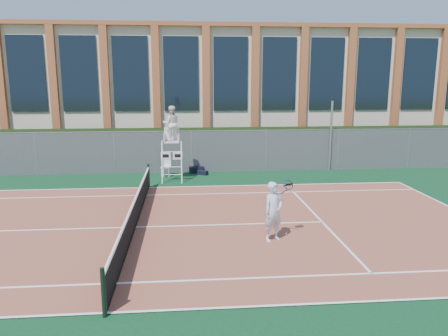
{
  "coord_description": "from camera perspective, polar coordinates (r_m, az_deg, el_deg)",
  "views": [
    {
      "loc": [
        1.77,
        -14.09,
        4.88
      ],
      "look_at": [
        3.24,
        3.0,
        1.39
      ],
      "focal_mm": 35.0,
      "sensor_mm": 36.0,
      "label": 1
    }
  ],
  "objects": [
    {
      "name": "fence",
      "position": [
        23.27,
        -9.22,
        2.01
      ],
      "size": [
        40.0,
        0.06,
        2.2
      ],
      "primitive_type": null,
      "color": "#595E60",
      "rests_on": "ground"
    },
    {
      "name": "sports_bag_near",
      "position": [
        23.18,
        -3.59,
        -0.22
      ],
      "size": [
        0.81,
        0.43,
        0.33
      ],
      "primitive_type": "cube",
      "rotation": [
        0.0,
        0.0,
        0.16
      ],
      "color": "black",
      "rests_on": "apron"
    },
    {
      "name": "plastic_chair",
      "position": [
        22.5,
        -7.57,
        0.45
      ],
      "size": [
        0.53,
        0.53,
        1.01
      ],
      "color": "silver",
      "rests_on": "apron"
    },
    {
      "name": "tennis_court",
      "position": [
        15.01,
        -11.52,
        -7.62
      ],
      "size": [
        23.77,
        10.97,
        0.02
      ],
      "primitive_type": "cube",
      "color": "brown",
      "rests_on": "apron"
    },
    {
      "name": "hedge",
      "position": [
        24.45,
        -9.02,
        2.47
      ],
      "size": [
        40.0,
        1.4,
        2.2
      ],
      "primitive_type": "cube",
      "color": "black",
      "rests_on": "ground"
    },
    {
      "name": "ground",
      "position": [
        15.02,
        -11.52,
        -7.69
      ],
      "size": [
        120.0,
        120.0,
        0.0
      ],
      "primitive_type": "plane",
      "color": "#233814"
    },
    {
      "name": "sports_bag_far",
      "position": [
        22.68,
        -2.8,
        -0.62
      ],
      "size": [
        0.59,
        0.52,
        0.22
      ],
      "primitive_type": "cube",
      "rotation": [
        0.0,
        0.0,
        -0.63
      ],
      "color": "black",
      "rests_on": "apron"
    },
    {
      "name": "building",
      "position": [
        32.1,
        -8.21,
        10.08
      ],
      "size": [
        45.0,
        10.6,
        8.22
      ],
      "color": "beige",
      "rests_on": "ground"
    },
    {
      "name": "tennis_net",
      "position": [
        14.85,
        -11.6,
        -5.73
      ],
      "size": [
        0.1,
        11.3,
        1.1
      ],
      "color": "black",
      "rests_on": "ground"
    },
    {
      "name": "tennis_player",
      "position": [
        13.37,
        6.5,
        -5.65
      ],
      "size": [
        1.08,
        0.81,
        1.84
      ],
      "color": "silver",
      "rests_on": "tennis_court"
    },
    {
      "name": "steel_pole",
      "position": [
        24.26,
        13.77,
        4.08
      ],
      "size": [
        0.12,
        0.12,
        3.76
      ],
      "primitive_type": "cylinder",
      "color": "#9EA0A5",
      "rests_on": "ground"
    },
    {
      "name": "umpire_chair",
      "position": [
        21.27,
        -6.89,
        5.52
      ],
      "size": [
        1.03,
        1.58,
        3.68
      ],
      "color": "white",
      "rests_on": "ground"
    },
    {
      "name": "apron",
      "position": [
        15.96,
        -11.12,
        -6.5
      ],
      "size": [
        36.0,
        20.0,
        0.01
      ],
      "primitive_type": "cube",
      "color": "#0B341C",
      "rests_on": "ground"
    }
  ]
}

